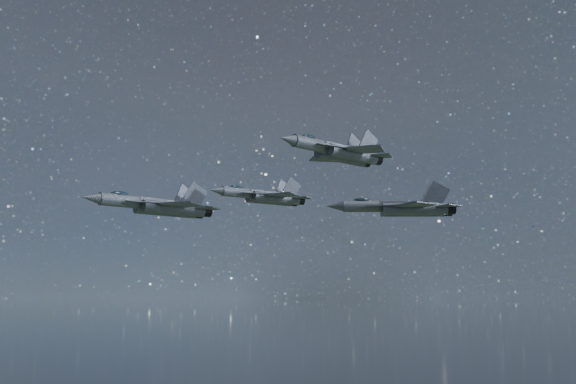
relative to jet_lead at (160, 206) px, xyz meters
name	(u,v)px	position (x,y,z in m)	size (l,w,h in m)	color
jet_lead	(160,206)	(0.00, 0.00, 0.00)	(17.06, 11.52, 4.30)	#3A3F48
jet_left	(266,197)	(19.34, 15.84, 4.50)	(16.91, 11.62, 4.24)	#3A3F48
jet_right	(339,152)	(17.26, -13.80, 5.29)	(15.45, 10.28, 3.93)	#3A3F48
jet_slot	(403,208)	(35.01, 1.70, 1.78)	(18.72, 12.35, 4.79)	#3A3F48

